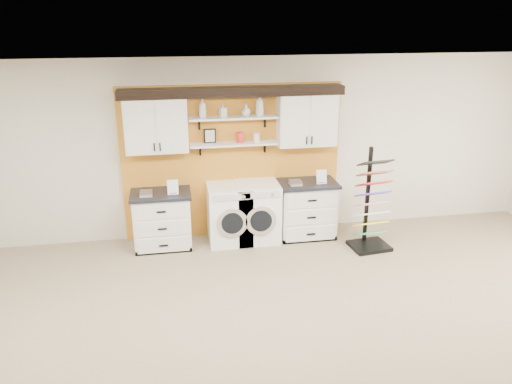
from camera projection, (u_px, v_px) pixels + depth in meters
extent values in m
plane|color=white|center=(301.00, 101.00, 3.58)|extent=(10.00, 10.00, 0.00)
plane|color=beige|center=(232.00, 149.00, 7.76)|extent=(10.00, 0.00, 10.00)
cube|color=#C57B21|center=(232.00, 162.00, 7.79)|extent=(3.40, 0.07, 2.40)
cube|color=white|center=(156.00, 124.00, 7.23)|extent=(0.90, 0.34, 0.84)
cube|color=white|center=(140.00, 127.00, 7.03)|extent=(0.42, 0.01, 0.78)
cube|color=white|center=(172.00, 126.00, 7.10)|extent=(0.42, 0.01, 0.78)
cube|color=white|center=(307.00, 118.00, 7.60)|extent=(0.90, 0.34, 0.84)
cube|color=white|center=(295.00, 121.00, 7.40)|extent=(0.42, 0.01, 0.78)
cube|color=white|center=(324.00, 120.00, 7.47)|extent=(0.42, 0.01, 0.78)
cube|color=white|center=(234.00, 144.00, 7.53)|extent=(1.32, 0.28, 0.03)
cube|color=white|center=(233.00, 118.00, 7.39)|extent=(1.32, 0.28, 0.03)
cube|color=black|center=(233.00, 90.00, 7.28)|extent=(3.30, 0.40, 0.10)
cube|color=black|center=(234.00, 96.00, 7.12)|extent=(3.30, 0.04, 0.04)
cube|color=black|center=(210.00, 136.00, 7.48)|extent=(0.18, 0.02, 0.22)
cube|color=beige|center=(210.00, 136.00, 7.47)|extent=(0.14, 0.01, 0.18)
cylinder|color=red|center=(240.00, 137.00, 7.51)|extent=(0.11, 0.11, 0.16)
cylinder|color=silver|center=(256.00, 137.00, 7.56)|extent=(0.10, 0.10, 0.14)
cube|color=white|center=(162.00, 220.00, 7.58)|extent=(0.84, 0.60, 0.84)
cube|color=black|center=(164.00, 251.00, 7.46)|extent=(0.84, 0.06, 0.07)
cube|color=black|center=(161.00, 194.00, 7.43)|extent=(0.89, 0.66, 0.04)
cube|color=white|center=(161.00, 211.00, 7.21)|extent=(0.76, 0.02, 0.23)
cube|color=white|center=(162.00, 229.00, 7.30)|extent=(0.76, 0.02, 0.23)
cube|color=white|center=(164.00, 245.00, 7.39)|extent=(0.76, 0.02, 0.23)
cube|color=white|center=(306.00, 210.00, 7.95)|extent=(0.87, 0.60, 0.87)
cube|color=black|center=(310.00, 240.00, 7.83)|extent=(0.87, 0.06, 0.07)
cube|color=black|center=(307.00, 183.00, 7.79)|extent=(0.93, 0.66, 0.04)
cube|color=white|center=(312.00, 200.00, 7.57)|extent=(0.79, 0.02, 0.24)
cube|color=white|center=(311.00, 217.00, 7.67)|extent=(0.79, 0.02, 0.24)
cube|color=white|center=(311.00, 234.00, 7.76)|extent=(0.79, 0.02, 0.24)
cube|color=white|center=(229.00, 213.00, 7.74)|extent=(0.66, 0.66, 0.92)
cube|color=silver|center=(232.00, 197.00, 7.29)|extent=(0.56, 0.02, 0.10)
cylinder|color=silver|center=(232.00, 223.00, 7.43)|extent=(0.46, 0.05, 0.46)
cylinder|color=black|center=(232.00, 223.00, 7.41)|extent=(0.33, 0.03, 0.33)
cube|color=white|center=(257.00, 211.00, 7.81)|extent=(0.67, 0.66, 0.93)
cube|color=silver|center=(261.00, 195.00, 7.36)|extent=(0.57, 0.02, 0.10)
cylinder|color=silver|center=(261.00, 220.00, 7.50)|extent=(0.47, 0.05, 0.47)
cylinder|color=black|center=(261.00, 221.00, 7.48)|extent=(0.33, 0.03, 0.33)
cube|color=black|center=(369.00, 246.00, 7.64)|extent=(0.61, 0.53, 0.06)
cube|color=black|center=(368.00, 195.00, 7.53)|extent=(0.05, 0.05, 1.50)
cube|color=#299858|center=(370.00, 233.00, 7.59)|extent=(0.50, 0.32, 0.14)
cube|color=yellow|center=(370.00, 223.00, 7.53)|extent=(0.50, 0.32, 0.14)
cube|color=white|center=(371.00, 214.00, 7.48)|extent=(0.50, 0.32, 0.14)
cube|color=pink|center=(372.00, 204.00, 7.42)|extent=(0.50, 0.32, 0.14)
cube|color=#4A32B1|center=(373.00, 194.00, 7.37)|extent=(0.50, 0.32, 0.14)
cube|color=red|center=(374.00, 184.00, 7.32)|extent=(0.50, 0.32, 0.14)
cube|color=brown|center=(375.00, 173.00, 7.26)|extent=(0.50, 0.32, 0.14)
cube|color=black|center=(376.00, 163.00, 7.21)|extent=(0.50, 0.32, 0.14)
imported|color=silver|center=(203.00, 108.00, 7.27)|extent=(0.13, 0.13, 0.28)
imported|color=silver|center=(223.00, 110.00, 7.33)|extent=(0.11, 0.12, 0.21)
imported|color=silver|center=(246.00, 110.00, 7.39)|extent=(0.14, 0.14, 0.17)
imported|color=silver|center=(260.00, 105.00, 7.40)|extent=(0.16, 0.16, 0.32)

